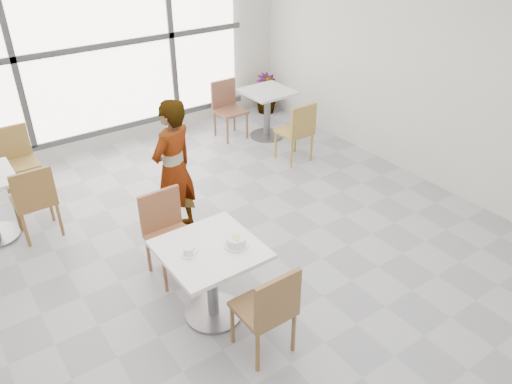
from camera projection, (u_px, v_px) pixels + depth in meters
floor at (239, 263)px, 5.12m from camera, size 7.00×7.00×0.00m
wall_back at (96, 45)px, 6.80m from camera, size 6.00×0.00×6.00m
wall_right at (448, 70)px, 5.84m from camera, size 0.00×7.00×7.00m
window at (98, 46)px, 6.75m from camera, size 4.60×0.07×2.52m
main_table at (211, 269)px, 4.23m from camera, size 0.80×0.80×0.75m
chair_near at (269, 307)px, 3.86m from camera, size 0.42×0.42×0.87m
chair_far at (167, 228)px, 4.78m from camera, size 0.42×0.42×0.87m
oatmeal_bowl at (236, 241)px, 4.11m from camera, size 0.21×0.21×0.09m
coffee_cup at (189, 252)px, 4.02m from camera, size 0.16×0.13×0.07m
person at (174, 170)px, 5.23m from camera, size 0.66×0.56×1.56m
bg_table_right at (267, 107)px, 7.58m from camera, size 0.70×0.70×0.75m
bg_chair_left_near at (34, 198)px, 5.26m from camera, size 0.42×0.42×0.87m
bg_chair_left_far at (16, 157)px, 6.09m from camera, size 0.42×0.42×0.87m
bg_chair_right_near at (298, 129)px, 6.82m from camera, size 0.42×0.42×0.87m
bg_chair_right_far at (227, 105)px, 7.60m from camera, size 0.42×0.42×0.87m
plant_right at (266, 94)px, 8.53m from camera, size 0.41×0.41×0.67m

